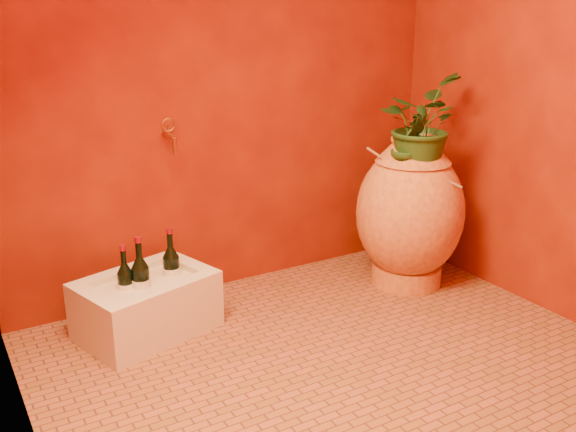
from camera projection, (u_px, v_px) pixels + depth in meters
floor at (332, 359)px, 2.88m from camera, size 2.50×2.50×0.00m
wall_back at (228, 59)px, 3.31m from camera, size 2.50×0.02×2.50m
wall_right at (552, 63)px, 3.09m from camera, size 0.02×2.00×2.50m
amphora at (410, 212)px, 3.55m from camera, size 0.76×0.76×0.85m
stone_basin at (147, 306)px, 3.08m from camera, size 0.70×0.58×0.29m
wine_bottle_a at (126, 286)px, 2.99m from camera, size 0.08×0.08×0.31m
wine_bottle_b at (141, 282)px, 2.99m from camera, size 0.09×0.09×0.35m
wine_bottle_c at (172, 270)px, 3.14m from camera, size 0.08×0.08×0.34m
wall_tap at (170, 134)px, 3.17m from camera, size 0.07×0.15×0.17m
plant_main at (419, 123)px, 3.37m from camera, size 0.60×0.60×0.51m
plant_side at (409, 146)px, 3.35m from camera, size 0.23×0.20×0.35m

